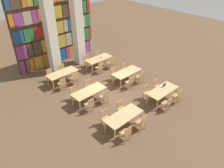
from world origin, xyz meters
TOP-DOWN VIEW (x-y plane):
  - ground_plane at (0.00, 0.00)m, footprint 40.00×40.00m
  - bookshelf_bank at (0.01, 5.75)m, footprint 6.37×0.35m
  - pillar_left at (-1.06, 4.46)m, footprint 0.64×0.64m
  - pillar_center at (1.06, 4.46)m, footprint 0.64×0.64m
  - reading_table_0 at (-1.58, -2.82)m, footprint 1.98×0.85m
  - chair_0 at (-2.12, -3.54)m, footprint 0.42×0.40m
  - chair_1 at (-2.12, -2.11)m, footprint 0.42×0.40m
  - chair_2 at (-1.05, -3.54)m, footprint 0.42×0.40m
  - chair_3 at (-1.05, -2.11)m, footprint 0.42×0.40m
  - reading_table_1 at (1.60, -2.79)m, footprint 1.98×0.85m
  - chair_4 at (1.09, -3.50)m, footprint 0.42×0.40m
  - chair_5 at (1.09, -2.08)m, footprint 0.42×0.40m
  - chair_6 at (2.10, -3.50)m, footprint 0.42×0.40m
  - chair_7 at (2.10, -2.08)m, footprint 0.42×0.40m
  - laptop at (1.94, -2.55)m, footprint 0.32×0.22m
  - reading_table_2 at (-1.52, -0.02)m, footprint 1.98×0.85m
  - chair_8 at (-2.04, -0.73)m, footprint 0.42×0.40m
  - chair_9 at (-2.04, 0.70)m, footprint 0.42×0.40m
  - chair_10 at (-1.00, -0.73)m, footprint 0.42×0.40m
  - chair_11 at (-1.00, 0.70)m, footprint 0.42×0.40m
  - reading_table_3 at (1.63, 0.06)m, footprint 1.98×0.85m
  - chair_12 at (1.18, -0.65)m, footprint 0.42×0.40m
  - chair_13 at (1.18, 0.77)m, footprint 0.42×0.40m
  - chair_14 at (2.15, -0.65)m, footprint 0.42×0.40m
  - chair_15 at (2.15, 0.77)m, footprint 0.42×0.40m
  - reading_table_4 at (-1.51, 2.81)m, footprint 1.98×0.85m
  - chair_16 at (-2.01, 2.09)m, footprint 0.42×0.40m
  - chair_17 at (-2.01, 3.52)m, footprint 0.42×0.40m
  - chair_18 at (-1.06, 2.09)m, footprint 0.42×0.40m
  - chair_19 at (-1.06, 3.52)m, footprint 0.42×0.40m
  - reading_table_5 at (1.57, 2.82)m, footprint 1.98×0.85m
  - chair_20 at (1.04, 2.11)m, footprint 0.42×0.40m
  - chair_21 at (1.04, 3.53)m, footprint 0.42×0.40m
  - chair_22 at (2.11, 2.11)m, footprint 0.42×0.40m
  - chair_23 at (2.11, 3.53)m, footprint 0.42×0.40m
  - desk_lamp_0 at (1.72, 2.77)m, footprint 0.14×0.14m

SIDE VIEW (x-z plane):
  - ground_plane at x=0.00m, z-range 0.00..0.00m
  - chair_0 at x=-2.12m, z-range 0.04..0.92m
  - chair_1 at x=-2.12m, z-range 0.04..0.92m
  - chair_2 at x=-1.05m, z-range 0.04..0.92m
  - chair_3 at x=-1.05m, z-range 0.04..0.92m
  - chair_4 at x=1.09m, z-range 0.04..0.92m
  - chair_5 at x=1.09m, z-range 0.04..0.92m
  - chair_6 at x=2.10m, z-range 0.04..0.92m
  - chair_7 at x=2.10m, z-range 0.04..0.92m
  - chair_8 at x=-2.04m, z-range 0.04..0.92m
  - chair_9 at x=-2.04m, z-range 0.04..0.92m
  - chair_10 at x=-1.00m, z-range 0.04..0.92m
  - chair_11 at x=-1.00m, z-range 0.04..0.92m
  - chair_12 at x=1.18m, z-range 0.04..0.92m
  - chair_13 at x=1.18m, z-range 0.04..0.92m
  - chair_14 at x=2.15m, z-range 0.04..0.92m
  - chair_15 at x=2.15m, z-range 0.04..0.92m
  - chair_16 at x=-2.01m, z-range 0.04..0.92m
  - chair_17 at x=-2.01m, z-range 0.04..0.92m
  - chair_18 at x=-1.06m, z-range 0.04..0.92m
  - chair_19 at x=-1.06m, z-range 0.04..0.92m
  - chair_20 at x=1.04m, z-range 0.04..0.92m
  - chair_21 at x=1.04m, z-range 0.04..0.92m
  - chair_22 at x=2.11m, z-range 0.04..0.92m
  - chair_23 at x=2.11m, z-range 0.04..0.92m
  - reading_table_0 at x=-1.58m, z-range 0.29..1.05m
  - reading_table_1 at x=1.60m, z-range 0.29..1.05m
  - reading_table_2 at x=-1.52m, z-range 0.29..1.05m
  - reading_table_3 at x=1.63m, z-range 0.29..1.05m
  - reading_table_4 at x=-1.51m, z-range 0.29..1.05m
  - reading_table_5 at x=1.57m, z-range 0.29..1.05m
  - laptop at x=1.94m, z-range 0.69..0.90m
  - desk_lamp_0 at x=1.72m, z-range 0.84..1.32m
  - bookshelf_bank at x=0.01m, z-range -0.15..5.35m
  - pillar_left at x=-1.06m, z-range 0.00..6.00m
  - pillar_center at x=1.06m, z-range 0.00..6.00m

